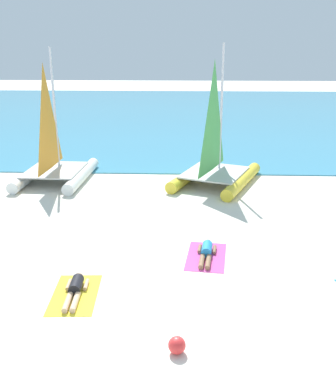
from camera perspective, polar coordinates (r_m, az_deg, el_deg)
ground_plane at (r=19.78m, az=0.57°, el=1.14°), size 120.00×120.00×0.00m
ocean_water at (r=40.72m, az=1.52°, el=10.12°), size 120.00×40.00×0.05m
sailboat_yellow at (r=19.55m, az=6.09°, el=3.53°), size 4.40×5.32×5.95m
sailboat_white at (r=20.53m, az=-14.35°, el=3.70°), size 3.01×4.55×5.80m
towel_left at (r=11.47m, az=-11.84°, el=-12.75°), size 1.20×1.96×0.01m
sunbather_left at (r=11.46m, az=-11.82°, el=-12.04°), size 0.56×1.57×0.30m
towel_middle at (r=13.09m, az=4.92°, el=-8.26°), size 1.31×2.01×0.01m
sunbather_middle at (r=13.09m, az=4.96°, el=-7.64°), size 0.59×1.57×0.30m
beach_ball at (r=9.34m, az=1.15°, el=-19.07°), size 0.36×0.36×0.36m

